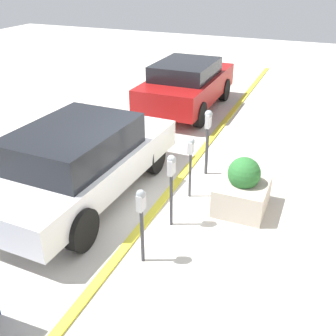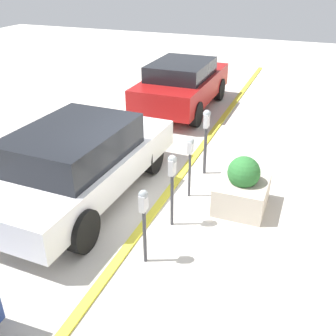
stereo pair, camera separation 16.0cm
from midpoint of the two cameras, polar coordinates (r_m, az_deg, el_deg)
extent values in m
plane|color=beige|center=(7.87, -1.32, -5.51)|extent=(40.00, 40.00, 0.00)
cube|color=gold|center=(7.88, -1.87, -5.27)|extent=(24.50, 0.16, 0.04)
cylinder|color=#38383D|center=(6.27, -4.15, -9.88)|extent=(0.06, 0.06, 0.98)
cube|color=#B7B7BC|center=(5.90, -4.36, -5.02)|extent=(0.17, 0.09, 0.28)
sphere|color=gray|center=(5.83, -4.40, -3.87)|extent=(0.14, 0.14, 0.14)
cylinder|color=#38383D|center=(7.06, -0.07, -4.69)|extent=(0.06, 0.06, 1.06)
cube|color=#B7B7BC|center=(6.72, -0.07, 0.16)|extent=(0.18, 0.09, 0.29)
sphere|color=gray|center=(6.65, -0.07, 1.27)|extent=(0.16, 0.16, 0.16)
cylinder|color=#38383D|center=(7.94, 2.56, -1.01)|extent=(0.06, 0.06, 0.99)
cube|color=#B7B7BC|center=(7.66, 2.66, 3.06)|extent=(0.17, 0.09, 0.25)
sphere|color=gray|center=(7.61, 2.68, 3.91)|extent=(0.15, 0.15, 0.15)
cylinder|color=#38383D|center=(8.82, 4.89, 2.50)|extent=(0.07, 0.07, 1.13)
cube|color=#B7B7BC|center=(8.54, 5.09, 6.88)|extent=(0.20, 0.09, 0.31)
sphere|color=gray|center=(8.48, 5.13, 7.86)|extent=(0.17, 0.17, 0.17)
cube|color=#B2A899|center=(7.80, 10.05, -3.81)|extent=(1.11, 0.96, 0.57)
sphere|color=#28662D|center=(7.56, 10.35, -0.64)|extent=(0.63, 0.63, 0.63)
cube|color=silver|center=(8.06, -12.95, 0.14)|extent=(4.84, 2.14, 0.59)
cube|color=black|center=(7.67, -14.19, 3.51)|extent=(2.54, 1.83, 0.61)
cylinder|color=black|center=(8.94, -2.71, 1.59)|extent=(0.75, 0.24, 0.75)
cylinder|color=black|center=(9.76, -12.61, 3.26)|extent=(0.75, 0.24, 0.75)
cylinder|color=black|center=(6.73, -12.93, -8.86)|extent=(0.75, 0.24, 0.75)
cube|color=maroon|center=(12.95, 1.80, 11.72)|extent=(4.39, 1.92, 0.73)
cube|color=black|center=(12.64, 1.56, 14.13)|extent=(2.28, 1.69, 0.47)
cylinder|color=black|center=(14.06, 7.13, 11.27)|extent=(0.75, 0.23, 0.75)
cylinder|color=black|center=(14.57, 0.25, 12.06)|extent=(0.75, 0.23, 0.75)
cylinder|color=black|center=(11.57, 3.67, 7.79)|extent=(0.75, 0.23, 0.75)
cylinder|color=black|center=(12.18, -4.37, 8.80)|extent=(0.75, 0.23, 0.75)
camera|label=1|loc=(0.08, 89.38, 0.33)|focal=42.00mm
camera|label=2|loc=(0.08, -90.62, -0.33)|focal=42.00mm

